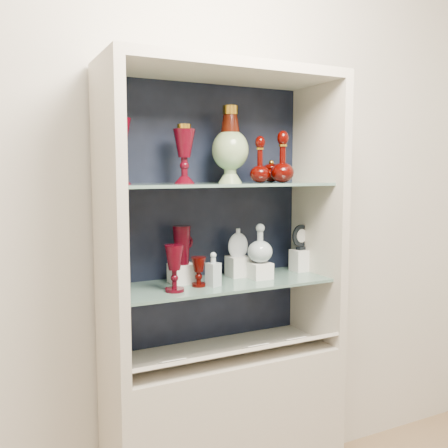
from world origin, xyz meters
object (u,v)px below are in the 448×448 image
pedestal_lamp_left (118,148)px  ruby_pitcher (182,245)px  enamel_urn (230,145)px  clear_round_decanter (260,244)px  ruby_decanter_a (260,157)px  pedestal_lamp_right (184,154)px  ruby_goblet_small (199,272)px  flat_flask (238,242)px  cameo_medallion (301,237)px  cobalt_goblet (119,272)px  ruby_decanter_b (283,155)px  lidded_bowl (271,171)px  ruby_goblet_tall (174,268)px  clear_square_bottle (213,269)px

pedestal_lamp_left → ruby_pitcher: pedestal_lamp_left is taller
enamel_urn → clear_round_decanter: 0.45m
pedestal_lamp_left → ruby_decanter_a: size_ratio=1.21×
pedestal_lamp_right → ruby_goblet_small: bearing=-54.6°
pedestal_lamp_right → pedestal_lamp_left: bearing=-176.7°
ruby_goblet_small → enamel_urn: bearing=20.0°
pedestal_lamp_right → ruby_goblet_small: size_ratio=1.96×
ruby_goblet_small → flat_flask: size_ratio=0.93×
enamel_urn → ruby_decanter_a: enamel_urn is taller
pedestal_lamp_right → ruby_decanter_a: pedestal_lamp_right is taller
enamel_urn → clear_round_decanter: size_ratio=1.97×
enamel_urn → ruby_pitcher: 0.47m
enamel_urn → cameo_medallion: enamel_urn is taller
cobalt_goblet → flat_flask: flat_flask is taller
ruby_decanter_b → clear_round_decanter: ruby_decanter_b is taller
pedestal_lamp_right → ruby_goblet_small: (0.04, -0.05, -0.48)m
pedestal_lamp_left → ruby_pitcher: size_ratio=1.66×
ruby_decanter_a → lidded_bowl: (0.10, 0.07, -0.06)m
pedestal_lamp_right → ruby_decanter_a: bearing=-8.3°
flat_flask → ruby_decanter_b: bearing=-31.8°
ruby_decanter_a → ruby_goblet_small: ruby_decanter_a is taller
ruby_decanter_a → ruby_goblet_small: (-0.29, -0.01, -0.47)m
pedestal_lamp_right → lidded_bowl: (0.43, 0.02, -0.07)m
enamel_urn → ruby_pitcher: (-0.22, 0.02, -0.42)m
cobalt_goblet → ruby_goblet_tall: bearing=-22.3°
ruby_goblet_tall → clear_square_bottle: ruby_goblet_tall is taller
ruby_decanter_a → cameo_medallion: (0.27, 0.07, -0.37)m
ruby_decanter_a → ruby_goblet_tall: 0.60m
cobalt_goblet → flat_flask: size_ratio=1.26×
lidded_bowl → ruby_goblet_small: size_ratio=0.83×
pedestal_lamp_left → cameo_medallion: size_ratio=2.19×
pedestal_lamp_right → clear_round_decanter: (0.34, -0.04, -0.39)m
pedestal_lamp_right → enamel_urn: size_ratio=0.73×
ruby_goblet_tall → flat_flask: 0.39m
cameo_medallion → pedestal_lamp_right: bearing=172.5°
pedestal_lamp_right → ruby_goblet_tall: pedestal_lamp_right is taller
cobalt_goblet → ruby_decanter_a: bearing=-3.7°
cobalt_goblet → cameo_medallion: bearing=2.3°
pedestal_lamp_right → ruby_goblet_tall: (-0.08, -0.09, -0.45)m
ruby_decanter_a → ruby_decanter_b: ruby_decanter_b is taller
enamel_urn → ruby_decanter_a: 0.14m
flat_flask → ruby_decanter_a: bearing=-52.2°
enamel_urn → cobalt_goblet: bearing=-177.6°
pedestal_lamp_left → lidded_bowl: bearing=3.1°
enamel_urn → pedestal_lamp_left: bearing=-176.7°
ruby_goblet_tall → ruby_pitcher: (0.08, 0.13, 0.07)m
pedestal_lamp_left → ruby_goblet_small: size_ratio=2.23×
lidded_bowl → ruby_goblet_small: (-0.39, -0.07, -0.41)m
lidded_bowl → cameo_medallion: (0.17, 0.01, -0.31)m
enamel_urn → cameo_medallion: size_ratio=2.63×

